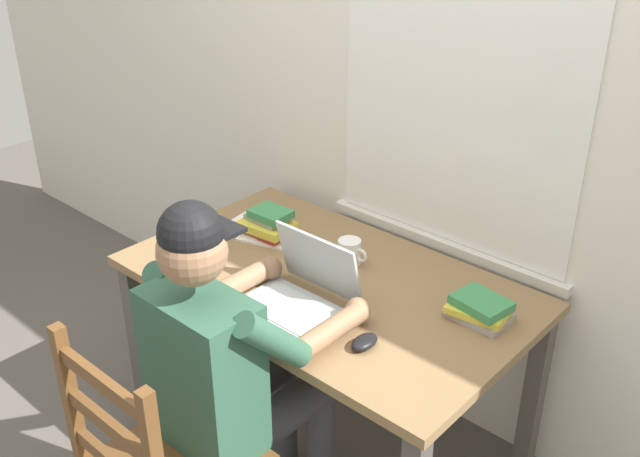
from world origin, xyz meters
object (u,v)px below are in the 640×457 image
(laptop, at_px, (301,291))
(computer_mouse, at_px, (364,342))
(coffee_mug_dark, at_px, (202,234))
(book_stack_side, at_px, (480,309))
(coffee_mug_white, at_px, (350,252))
(seated_person, at_px, (232,362))
(landscape_photo_print, at_px, (202,264))
(desk, at_px, (326,301))
(book_stack_main, at_px, (269,224))

(laptop, relative_size, computer_mouse, 3.30)
(coffee_mug_dark, relative_size, book_stack_side, 0.58)
(coffee_mug_white, height_order, coffee_mug_dark, coffee_mug_white)
(seated_person, xyz_separation_m, computer_mouse, (0.28, 0.28, 0.06))
(computer_mouse, distance_m, landscape_photo_print, 0.73)
(computer_mouse, bearing_deg, book_stack_side, 63.78)
(book_stack_side, bearing_deg, landscape_photo_print, -158.12)
(desk, distance_m, coffee_mug_dark, 0.54)
(desk, bearing_deg, book_stack_main, 166.62)
(coffee_mug_white, xyz_separation_m, book_stack_main, (-0.36, -0.05, 0.01))
(coffee_mug_dark, distance_m, book_stack_main, 0.25)
(coffee_mug_white, relative_size, landscape_photo_print, 0.92)
(book_stack_main, bearing_deg, coffee_mug_white, 7.96)
(seated_person, height_order, coffee_mug_white, seated_person)
(desk, height_order, seated_person, seated_person)
(desk, height_order, laptop, laptop)
(seated_person, height_order, book_stack_side, seated_person)
(laptop, distance_m, coffee_mug_white, 0.32)
(computer_mouse, bearing_deg, laptop, 172.97)
(book_stack_side, bearing_deg, computer_mouse, -116.22)
(book_stack_side, distance_m, landscape_photo_print, 0.98)
(book_stack_main, xyz_separation_m, landscape_photo_print, (-0.03, -0.31, -0.05))
(desk, bearing_deg, book_stack_side, 15.40)
(seated_person, xyz_separation_m, book_stack_side, (0.46, 0.63, 0.08))
(computer_mouse, xyz_separation_m, landscape_photo_print, (-0.73, -0.01, -0.02))
(laptop, bearing_deg, book_stack_side, 34.48)
(coffee_mug_dark, height_order, book_stack_side, coffee_mug_dark)
(coffee_mug_white, bearing_deg, laptop, -79.51)
(desk, bearing_deg, coffee_mug_dark, -166.25)
(coffee_mug_white, bearing_deg, book_stack_main, -172.04)
(laptop, relative_size, coffee_mug_dark, 2.87)
(coffee_mug_dark, bearing_deg, coffee_mug_white, 27.67)
(coffee_mug_white, bearing_deg, coffee_mug_dark, -152.33)
(coffee_mug_white, relative_size, book_stack_main, 0.57)
(computer_mouse, distance_m, coffee_mug_white, 0.50)
(book_stack_main, bearing_deg, computer_mouse, -23.01)
(seated_person, relative_size, landscape_photo_print, 9.70)
(coffee_mug_white, distance_m, landscape_photo_print, 0.53)
(desk, relative_size, seated_person, 1.10)
(book_stack_side, bearing_deg, coffee_mug_white, -179.48)
(computer_mouse, bearing_deg, coffee_mug_dark, 173.97)
(desk, relative_size, book_stack_side, 6.97)
(landscape_photo_print, bearing_deg, coffee_mug_white, 39.76)
(laptop, relative_size, landscape_photo_print, 2.54)
(laptop, height_order, book_stack_main, laptop)
(laptop, xyz_separation_m, landscape_photo_print, (-0.44, -0.05, -0.05))
(computer_mouse, distance_m, book_stack_side, 0.40)
(laptop, relative_size, book_stack_main, 1.58)
(computer_mouse, height_order, coffee_mug_white, coffee_mug_white)
(laptop, height_order, coffee_mug_white, laptop)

